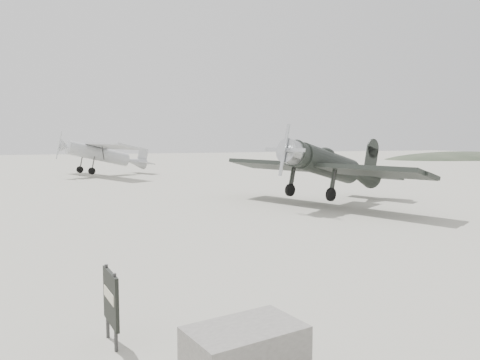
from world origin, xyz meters
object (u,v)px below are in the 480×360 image
object	(u,v)px
highwing_monoplane	(102,152)
lowwing_monoplane	(331,166)
equipment_block	(245,354)
sign_board	(111,299)

from	to	relation	value
highwing_monoplane	lowwing_monoplane	bearing A→B (deg)	-88.85
equipment_block	sign_board	size ratio (longest dim) A/B	1.25
equipment_block	sign_board	world-z (taller)	sign_board
highwing_monoplane	equipment_block	distance (m)	37.65
highwing_monoplane	sign_board	bearing A→B (deg)	-116.22
lowwing_monoplane	highwing_monoplane	xyz separation A→B (m)	(-10.59, 22.22, 0.19)
equipment_block	highwing_monoplane	bearing A→B (deg)	90.82
sign_board	highwing_monoplane	bearing A→B (deg)	78.40
equipment_block	lowwing_monoplane	bearing A→B (deg)	56.86
lowwing_monoplane	equipment_block	world-z (taller)	lowwing_monoplane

